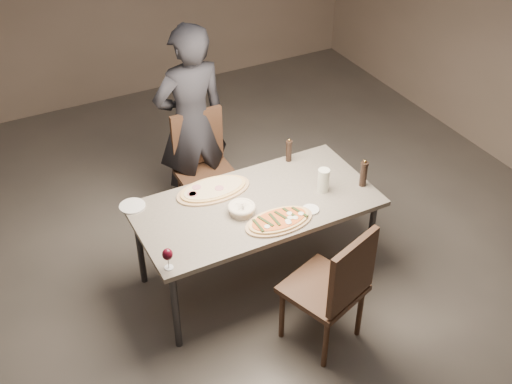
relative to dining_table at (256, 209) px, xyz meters
name	(u,v)px	position (x,y,z in m)	size (l,w,h in m)	color
room	(256,127)	(0.00, 0.00, 0.71)	(7.00, 7.00, 7.00)	#544E48
dining_table	(256,209)	(0.00, 0.00, 0.00)	(1.80, 0.90, 0.75)	slate
zucchini_pizza	(279,221)	(0.04, -0.28, 0.07)	(0.52, 0.29, 0.05)	tan
ham_pizza	(213,189)	(-0.22, 0.28, 0.07)	(0.59, 0.33, 0.04)	tan
bread_basket	(242,209)	(-0.15, -0.06, 0.10)	(0.20, 0.20, 0.07)	beige
oil_dish	(311,210)	(0.31, -0.27, 0.06)	(0.13, 0.13, 0.01)	white
pepper_mill_left	(289,151)	(0.50, 0.38, 0.15)	(0.05, 0.05, 0.21)	black
pepper_mill_right	(364,174)	(0.83, -0.18, 0.17)	(0.06, 0.06, 0.23)	black
carafe	(323,180)	(0.52, -0.10, 0.15)	(0.09, 0.09, 0.19)	silver
wine_glass	(168,255)	(-0.83, -0.36, 0.17)	(0.07, 0.07, 0.16)	silver
side_plate	(132,206)	(-0.83, 0.38, 0.06)	(0.19, 0.19, 0.01)	white
chair_near	(335,285)	(0.16, -0.85, -0.12)	(0.61, 0.61, 1.02)	#3F281A
chair_far	(204,163)	(-0.03, 0.91, -0.12)	(0.48, 0.48, 1.02)	#3F281A
diner	(191,123)	(-0.05, 1.09, 0.19)	(0.65, 0.43, 1.77)	black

